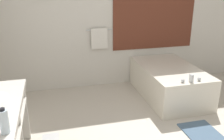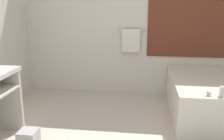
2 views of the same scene
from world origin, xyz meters
name	(u,v)px [view 1 (image 1 of 2)]	position (x,y,z in m)	size (l,w,h in m)	color
wall_back_with_blinds	(115,18)	(0.03, 2.23, 1.35)	(7.40, 0.13, 2.70)	silver
bathtub	(169,80)	(0.83, 1.38, 0.31)	(0.96, 1.62, 0.68)	silver
water_bottle_1	(4,121)	(-1.64, -0.56, 0.96)	(0.07, 0.07, 0.23)	silver
bath_mat	(204,135)	(0.75, 0.07, 0.01)	(0.47, 0.69, 0.02)	slate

